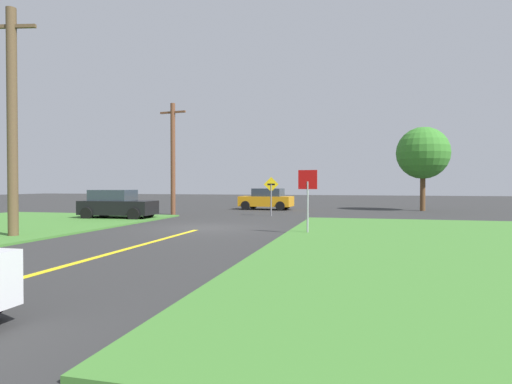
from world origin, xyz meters
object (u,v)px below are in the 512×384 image
at_px(stop_sign, 308,189).
at_px(car_approaching_junction, 267,199).
at_px(parked_car_near_building, 117,205).
at_px(oak_tree_left, 423,153).
at_px(utility_pole_mid, 173,157).
at_px(utility_pole_near, 12,121).
at_px(direction_sign, 271,192).

xyz_separation_m(stop_sign, car_approaching_junction, (-5.03, 15.25, -0.93)).
relative_size(parked_car_near_building, oak_tree_left, 0.67).
bearing_deg(parked_car_near_building, oak_tree_left, 31.57).
bearing_deg(parked_car_near_building, utility_pole_mid, 65.71).
xyz_separation_m(parked_car_near_building, utility_pole_mid, (1.54, 3.90, 2.85)).
distance_m(utility_pole_near, utility_pole_mid, 12.12).
relative_size(stop_sign, parked_car_near_building, 0.60).
relative_size(car_approaching_junction, utility_pole_near, 0.50).
height_order(car_approaching_junction, utility_pole_near, utility_pole_near).
distance_m(car_approaching_junction, oak_tree_left, 11.94).
xyz_separation_m(parked_car_near_building, direction_sign, (7.83, 4.27, 0.67)).
bearing_deg(car_approaching_junction, utility_pole_mid, 59.25).
bearing_deg(utility_pole_near, stop_sign, 19.72).
xyz_separation_m(direction_sign, oak_tree_left, (9.66, 7.68, 2.72)).
xyz_separation_m(stop_sign, parked_car_near_building, (-11.15, 4.56, -0.93)).
height_order(parked_car_near_building, oak_tree_left, oak_tree_left).
height_order(direction_sign, oak_tree_left, oak_tree_left).
height_order(parked_car_near_building, direction_sign, direction_sign).
relative_size(car_approaching_junction, oak_tree_left, 0.67).
bearing_deg(utility_pole_mid, utility_pole_near, -92.49).
relative_size(parked_car_near_building, car_approaching_junction, 1.01).
bearing_deg(car_approaching_junction, direction_sign, 108.22).
xyz_separation_m(stop_sign, utility_pole_near, (-10.14, -3.63, 2.46)).
relative_size(parked_car_near_building, direction_sign, 1.73).
distance_m(parked_car_near_building, oak_tree_left, 21.46).
bearing_deg(stop_sign, oak_tree_left, -105.43).
relative_size(utility_pole_near, utility_pole_mid, 1.16).
bearing_deg(utility_pole_mid, oak_tree_left, 26.77).
bearing_deg(stop_sign, utility_pole_near, 25.33).
bearing_deg(utility_pole_near, car_approaching_junction, 74.87).
distance_m(utility_pole_mid, oak_tree_left, 17.88).
height_order(car_approaching_junction, direction_sign, direction_sign).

